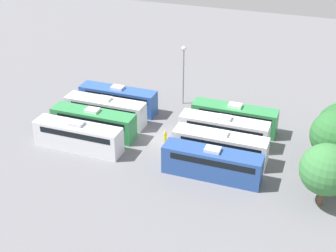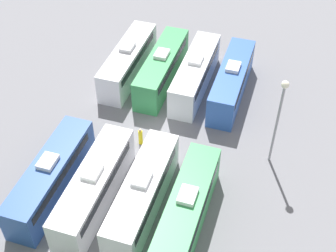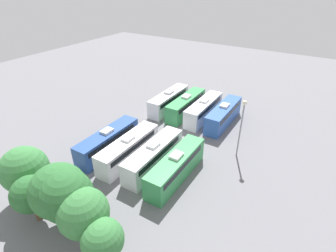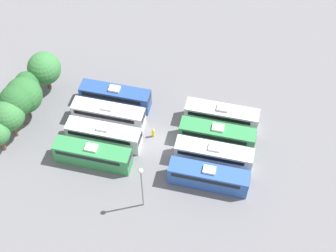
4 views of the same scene
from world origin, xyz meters
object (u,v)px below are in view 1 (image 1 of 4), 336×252
object	(u,v)px
light_pole	(184,66)
bus_4	(235,117)
bus_2	(94,122)
tree_3	(336,135)
worker_person	(165,137)
tree_5	(326,170)
bus_3	(78,136)
bus_7	(212,163)
bus_0	(118,99)
bus_1	(106,110)
bus_5	(224,130)
bus_6	(220,146)

from	to	relation	value
light_pole	bus_4	bearing A→B (deg)	59.78
bus_2	tree_3	size ratio (longest dim) A/B	1.46
bus_4	worker_person	bearing A→B (deg)	-48.33
bus_2	worker_person	xyz separation A→B (m)	(-0.99, 8.83, -0.93)
tree_5	bus_3	bearing A→B (deg)	-92.27
bus_7	tree_5	distance (m)	11.33
tree_3	light_pole	bearing A→B (deg)	-117.58
bus_0	bus_1	xyz separation A→B (m)	(3.59, -0.07, 0.00)
bus_2	bus_4	world-z (taller)	same
bus_5	bus_7	size ratio (longest dim) A/B	1.00
bus_1	worker_person	xyz separation A→B (m)	(2.37, 8.93, -0.93)
light_pole	tree_5	xyz separation A→B (m)	(16.49, 19.47, -1.53)
bus_2	tree_5	bearing A→B (deg)	80.23
bus_4	tree_5	xyz separation A→B (m)	(11.67, 11.19, 2.31)
worker_person	tree_5	xyz separation A→B (m)	(5.61, 18.00, 3.24)
bus_4	bus_5	bearing A→B (deg)	-6.86
light_pole	tree_5	distance (m)	25.56
bus_7	light_pole	bearing A→B (deg)	-151.55
bus_5	bus_2	bearing A→B (deg)	-76.94
bus_2	worker_person	world-z (taller)	bus_2
tree_3	tree_5	size ratio (longest dim) A/B	1.10
bus_1	bus_6	size ratio (longest dim) A/B	1.00
bus_2	bus_6	xyz separation A→B (m)	(0.12, 15.70, 0.00)
bus_2	bus_3	xyz separation A→B (m)	(3.56, -0.05, 0.00)
bus_6	worker_person	bearing A→B (deg)	-99.16
bus_0	bus_7	distance (m)	19.04
bus_4	worker_person	size ratio (longest dim) A/B	6.14
bus_1	tree_5	bearing A→B (deg)	73.50
bus_2	bus_6	world-z (taller)	same
bus_2	tree_5	distance (m)	27.32
bus_0	bus_7	size ratio (longest dim) A/B	1.00
bus_2	tree_5	size ratio (longest dim) A/B	1.60
bus_0	bus_2	world-z (taller)	same
bus_6	tree_5	distance (m)	12.22
light_pole	bus_7	bearing A→B (deg)	28.45
tree_5	bus_0	bearing A→B (deg)	-113.30
bus_0	tree_5	bearing A→B (deg)	66.70
bus_1	light_pole	distance (m)	11.95
bus_3	light_pole	distance (m)	17.54
tree_3	bus_1	bearing A→B (deg)	-93.96
bus_1	worker_person	bearing A→B (deg)	75.15
bus_1	bus_0	bearing A→B (deg)	178.89
bus_5	light_pole	distance (m)	12.09
bus_1	bus_4	xyz separation A→B (m)	(-3.69, 15.74, 0.00)
bus_0	bus_6	xyz separation A→B (m)	(7.06, 15.73, 0.00)
bus_3	bus_5	bearing A→B (deg)	114.90
bus_6	tree_5	world-z (taller)	tree_5
bus_0	tree_5	world-z (taller)	tree_5
bus_7	light_pole	world-z (taller)	light_pole
bus_5	bus_6	bearing A→B (deg)	7.60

